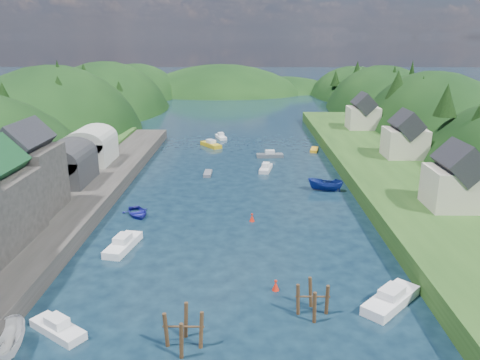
{
  "coord_description": "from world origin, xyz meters",
  "views": [
    {
      "loc": [
        0.82,
        -33.6,
        22.84
      ],
      "look_at": [
        0.0,
        28.0,
        4.0
      ],
      "focal_mm": 35.0,
      "sensor_mm": 36.0,
      "label": 1
    }
  ],
  "objects_px": {
    "piling_cluster_near": "(184,333)",
    "channel_buoy_far": "(252,218)",
    "channel_buoy_near": "(276,286)",
    "piling_cluster_far": "(312,302)"
  },
  "relations": [
    {
      "from": "piling_cluster_near",
      "to": "piling_cluster_far",
      "type": "bearing_deg",
      "value": 23.82
    },
    {
      "from": "channel_buoy_near",
      "to": "channel_buoy_far",
      "type": "height_order",
      "value": "same"
    },
    {
      "from": "piling_cluster_near",
      "to": "channel_buoy_near",
      "type": "height_order",
      "value": "piling_cluster_near"
    },
    {
      "from": "piling_cluster_far",
      "to": "channel_buoy_far",
      "type": "xyz_separation_m",
      "value": [
        -4.93,
        21.17,
        -0.66
      ]
    },
    {
      "from": "channel_buoy_near",
      "to": "channel_buoy_far",
      "type": "bearing_deg",
      "value": 96.71
    },
    {
      "from": "piling_cluster_near",
      "to": "piling_cluster_far",
      "type": "xyz_separation_m",
      "value": [
        10.44,
        4.61,
        -0.09
      ]
    },
    {
      "from": "piling_cluster_near",
      "to": "channel_buoy_far",
      "type": "xyz_separation_m",
      "value": [
        5.52,
        25.78,
        -0.75
      ]
    },
    {
      "from": "piling_cluster_near",
      "to": "channel_buoy_near",
      "type": "bearing_deg",
      "value": 48.54
    },
    {
      "from": "piling_cluster_near",
      "to": "channel_buoy_near",
      "type": "relative_size",
      "value": 3.28
    },
    {
      "from": "channel_buoy_far",
      "to": "piling_cluster_far",
      "type": "bearing_deg",
      "value": -76.9
    }
  ]
}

